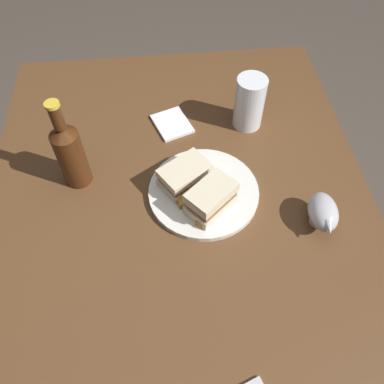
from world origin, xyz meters
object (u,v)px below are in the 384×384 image
(plate, at_px, (204,192))
(napkin, at_px, (172,124))
(sandwich_half_right, at_px, (211,199))
(pint_glass, at_px, (249,106))
(cider_bottle, at_px, (70,153))
(gravy_boat, at_px, (323,212))
(sandwich_half_left, at_px, (185,175))

(plate, bearing_deg, napkin, -166.53)
(plate, height_order, sandwich_half_right, sandwich_half_right)
(plate, xyz_separation_m, pint_glass, (-0.23, 0.15, 0.06))
(cider_bottle, bearing_deg, sandwich_half_right, 67.73)
(gravy_boat, height_order, napkin, gravy_boat)
(sandwich_half_right, relative_size, napkin, 1.19)
(plate, distance_m, cider_bottle, 0.33)
(gravy_boat, bearing_deg, pint_glass, -162.44)
(plate, xyz_separation_m, sandwich_half_left, (-0.03, -0.04, 0.03))
(sandwich_half_left, relative_size, pint_glass, 0.94)
(plate, distance_m, napkin, 0.25)
(pint_glass, bearing_deg, napkin, -93.88)
(pint_glass, bearing_deg, cider_bottle, -71.25)
(sandwich_half_right, height_order, cider_bottle, cider_bottle)
(plate, xyz_separation_m, napkin, (-0.25, -0.06, -0.00))
(cider_bottle, distance_m, napkin, 0.31)
(gravy_boat, relative_size, cider_bottle, 0.48)
(gravy_boat, xyz_separation_m, napkin, (-0.36, -0.32, -0.04))
(pint_glass, relative_size, napkin, 1.36)
(sandwich_half_right, bearing_deg, pint_glass, 153.79)
(sandwich_half_left, xyz_separation_m, sandwich_half_right, (0.08, 0.05, 0.01))
(cider_bottle, height_order, napkin, cider_bottle)
(gravy_boat, height_order, cider_bottle, cider_bottle)
(gravy_boat, bearing_deg, plate, -112.82)
(sandwich_half_left, height_order, gravy_boat, same)
(gravy_boat, xyz_separation_m, cider_bottle, (-0.19, -0.56, 0.06))
(sandwich_half_left, distance_m, cider_bottle, 0.27)
(gravy_boat, bearing_deg, sandwich_half_left, -114.62)
(pint_glass, distance_m, napkin, 0.22)
(plate, relative_size, pint_glass, 1.80)
(napkin, bearing_deg, sandwich_half_right, 12.99)
(sandwich_half_right, distance_m, cider_bottle, 0.34)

